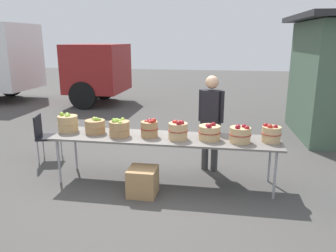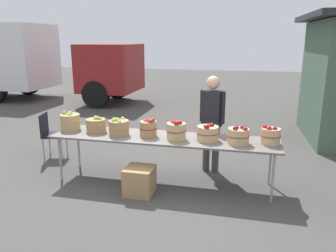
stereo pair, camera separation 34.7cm
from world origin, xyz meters
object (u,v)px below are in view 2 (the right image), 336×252
Objects in this scene: apple_basket_red_3 at (238,136)px; apple_basket_green_2 at (119,127)px; vendor_adult at (212,117)px; folding_chair at (50,132)px; apple_basket_red_2 at (208,133)px; apple_basket_green_1 at (96,125)px; apple_basket_red_0 at (148,128)px; produce_crate at (140,181)px; box_truck at (21,59)px; apple_basket_red_1 at (176,130)px; apple_basket_red_4 at (271,135)px; market_table at (163,139)px; apple_basket_green_0 at (70,121)px.

apple_basket_green_2 is at bearing 179.59° from apple_basket_red_3.
vendor_adult is 3.09m from folding_chair.
apple_basket_green_2 is at bearing -178.23° from apple_basket_red_2.
folding_chair is (-1.25, 0.59, -0.36)m from apple_basket_green_1.
apple_basket_green_2 reaches higher than apple_basket_green_1.
apple_basket_red_0 is at bearing -3.77° from apple_basket_green_1.
apple_basket_red_3 is (1.37, -0.06, -0.01)m from apple_basket_red_0.
produce_crate is (0.90, -0.52, -0.66)m from apple_basket_green_1.
apple_basket_red_2 is at bearing -116.33° from folding_chair.
box_truck reaches higher than apple_basket_red_0.
apple_basket_red_1 is at bearing -40.38° from box_truck.
apple_basket_red_2 is at bearing -38.38° from box_truck.
apple_basket_red_2 is 0.04× the size of box_truck.
apple_basket_red_0 is at bearing -41.95° from box_truck.
apple_basket_red_4 is (0.90, 0.04, 0.01)m from apple_basket_red_2.
vendor_adult is at bearing 26.81° from apple_basket_green_2.
apple_basket_red_4 is (1.82, 0.04, -0.01)m from apple_basket_red_0.
folding_chair is at bearing 163.15° from apple_basket_red_0.
vendor_adult is (0.91, 0.65, 0.08)m from apple_basket_red_0.
produce_crate is (-0.92, -1.12, -0.76)m from vendor_adult.
market_table is 10.30× the size of apple_basket_green_0.
apple_basket_green_0 is 1.03m from folding_chair.
vendor_adult is 1.63m from produce_crate.
box_truck is at bearing 137.73° from apple_basket_red_0.
apple_basket_red_3 is 0.20× the size of vendor_adult.
market_table is 10.49× the size of apple_basket_green_2.
apple_basket_red_1 reaches higher than apple_basket_red_3.
apple_basket_green_0 is 1.02× the size of apple_basket_green_2.
apple_basket_red_4 is at bearing 15.37° from produce_crate.
apple_basket_red_2 is at bearing 104.73° from vendor_adult.
apple_basket_red_1 is 0.36× the size of folding_chair.
apple_basket_red_3 is 1.11× the size of apple_basket_red_4.
market_table is at bearing -119.27° from folding_chair.
apple_basket_red_2 is at bearing 26.55° from produce_crate.
apple_basket_red_3 is at bearing -0.41° from apple_basket_green_2.
apple_basket_red_2 is at bearing -0.01° from apple_basket_red_0.
apple_basket_green_2 is 1.12× the size of apple_basket_red_0.
apple_basket_green_1 is 0.82× the size of produce_crate.
apple_basket_red_0 is 1.12m from vendor_adult.
market_table is 1.15m from apple_basket_green_1.
vendor_adult reaches higher than apple_basket_red_0.
folding_chair is at bearing 152.56° from produce_crate.
apple_basket_green_1 is at bearing 166.69° from apple_basket_green_2.
apple_basket_red_1 reaches higher than apple_basket_red_4.
produce_crate is (-0.24, -0.48, -0.51)m from market_table.
box_truck is at bearing 133.94° from apple_basket_green_1.
apple_basket_red_0 is 0.82m from produce_crate.
apple_basket_red_1 reaches higher than market_table.
apple_basket_green_2 is (0.43, -0.10, 0.01)m from apple_basket_green_1.
apple_basket_green_1 is 1.00× the size of apple_basket_green_2.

